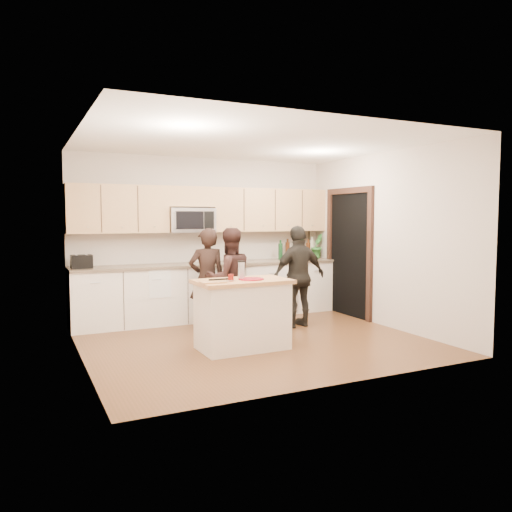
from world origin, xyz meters
name	(u,v)px	position (x,y,z in m)	size (l,w,h in m)	color
floor	(254,341)	(0.00, 0.00, 0.00)	(4.50, 4.50, 0.00)	brown
room_shell	(254,215)	(0.00, 0.00, 1.73)	(4.52, 4.02, 2.71)	#BEB1A2
back_cabinetry	(211,291)	(0.00, 1.69, 0.47)	(4.50, 0.66, 0.94)	white
upper_cabinetry	(209,209)	(0.03, 1.83, 1.84)	(4.50, 0.33, 0.75)	tan
microwave	(191,220)	(-0.31, 1.80, 1.65)	(0.76, 0.41, 0.40)	silver
doorway	(349,249)	(2.23, 0.90, 1.16)	(0.06, 1.25, 2.20)	black
framed_picture	(303,239)	(1.95, 1.98, 1.28)	(0.30, 0.03, 0.38)	black
dish_towel	(158,275)	(-0.95, 1.50, 0.80)	(0.34, 0.60, 0.48)	white
island	(242,314)	(-0.32, -0.31, 0.45)	(1.21, 0.72, 0.90)	white
red_plate	(251,279)	(-0.21, -0.35, 0.91)	(0.33, 0.33, 0.02)	maroon
box_grater	(241,269)	(-0.32, -0.28, 1.03)	(0.08, 0.06, 0.22)	silver
drink_glass	(231,278)	(-0.51, -0.39, 0.94)	(0.07, 0.07, 0.09)	maroon
cutting_board	(213,282)	(-0.78, -0.45, 0.91)	(0.29, 0.20, 0.02)	tan
tongs	(219,279)	(-0.65, -0.36, 0.93)	(0.27, 0.03, 0.02)	black
knife	(227,281)	(-0.61, -0.49, 0.92)	(0.21, 0.02, 0.01)	silver
toaster	(82,262)	(-2.05, 1.67, 1.04)	(0.30, 0.24, 0.20)	black
bottle_cluster	(299,248)	(1.74, 1.76, 1.13)	(0.81, 0.28, 0.41)	#113316
orchid	(317,246)	(2.10, 1.72, 1.17)	(0.25, 0.20, 0.45)	#337B31
woman_left	(207,279)	(-0.34, 0.94, 0.77)	(0.56, 0.37, 1.53)	black
woman_center	(229,279)	(-0.03, 0.81, 0.77)	(0.75, 0.58, 1.54)	black
woman_right	(299,276)	(1.01, 0.52, 0.79)	(0.92, 0.38, 1.57)	black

